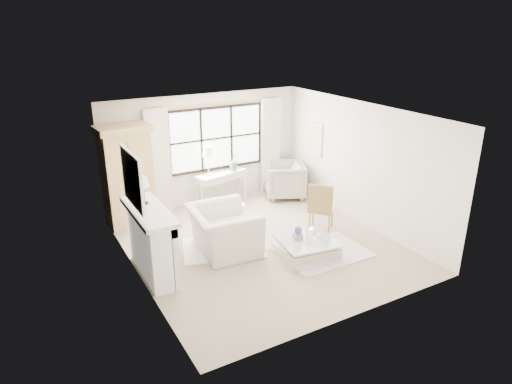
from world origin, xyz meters
TOP-DOWN VIEW (x-y plane):
  - floor at (0.00, 0.00)m, footprint 5.50×5.50m
  - ceiling at (0.00, 0.00)m, footprint 5.50×5.50m
  - wall_back at (0.00, 2.75)m, footprint 5.00×0.00m
  - wall_front at (0.00, -2.75)m, footprint 5.00×0.00m
  - wall_left at (-2.50, 0.00)m, footprint 0.00×5.50m
  - wall_right at (2.50, 0.00)m, footprint 0.00×5.50m
  - window_pane at (0.30, 2.73)m, footprint 2.40×0.02m
  - window_frame at (0.30, 2.72)m, footprint 2.50×0.04m
  - curtain_rod at (0.30, 2.67)m, footprint 3.30×0.04m
  - curtain_left at (-1.20, 2.65)m, footprint 0.55×0.10m
  - curtain_right at (1.80, 2.65)m, footprint 0.55×0.10m
  - fireplace at (-2.27, 0.00)m, footprint 0.58×1.66m
  - mirror_frame at (-2.47, 0.00)m, footprint 0.05×1.15m
  - mirror_glass at (-2.44, 0.00)m, footprint 0.02×1.00m
  - art_frame at (2.47, 1.70)m, footprint 0.04×0.62m
  - art_canvas at (2.45, 1.70)m, footprint 0.01×0.52m
  - mantel_lamp at (-2.23, 0.27)m, footprint 0.22×0.22m
  - armoire at (-2.01, 2.36)m, footprint 1.18×0.79m
  - console_table at (0.28, 2.49)m, footprint 1.37×0.76m
  - console_lamp at (-0.04, 2.48)m, footprint 0.28×0.28m
  - orchid_plant at (0.65, 2.50)m, footprint 0.37×0.36m
  - side_table at (-0.01, 1.10)m, footprint 0.40×0.40m
  - rug_left at (-0.75, 0.24)m, footprint 1.86×1.56m
  - rug_right at (0.88, -0.88)m, footprint 1.69×1.27m
  - club_armchair at (-0.77, 0.16)m, footprint 1.31×1.46m
  - wingback_chair at (1.89, 2.09)m, footprint 1.30×1.28m
  - french_chair at (1.48, 0.01)m, footprint 0.68×0.68m
  - coffee_table at (0.49, -0.85)m, footprint 1.12×1.12m
  - planter_box at (0.36, -0.76)m, footprint 0.18×0.18m
  - planter_flowers at (0.36, -0.76)m, footprint 0.15×0.15m
  - pillar_candle at (0.69, -0.96)m, footprint 0.09×0.09m
  - coffee_vase at (0.78, -0.68)m, footprint 0.18×0.18m

SIDE VIEW (x-z plane):
  - floor at x=0.00m, z-range 0.00..0.00m
  - rug_left at x=-0.75m, z-range 0.00..0.03m
  - rug_right at x=0.88m, z-range 0.00..0.03m
  - coffee_table at x=0.49m, z-range -0.01..0.37m
  - french_chair at x=1.48m, z-range -0.23..0.85m
  - side_table at x=-0.01m, z-range 0.08..0.58m
  - console_table at x=0.28m, z-range 0.00..0.80m
  - planter_box at x=0.36m, z-range 0.38..0.50m
  - pillar_candle at x=0.69m, z-range 0.38..0.50m
  - club_armchair at x=-0.77m, z-range 0.00..0.89m
  - wingback_chair at x=1.89m, z-range 0.00..0.90m
  - coffee_vase at x=0.78m, z-range 0.38..0.55m
  - planter_flowers at x=0.36m, z-range 0.50..0.64m
  - fireplace at x=-2.27m, z-range 0.02..1.28m
  - orchid_plant at x=0.65m, z-range 0.80..1.32m
  - armoire at x=-2.01m, z-range 0.02..2.26m
  - curtain_left at x=-1.20m, z-range 0.00..2.47m
  - curtain_right at x=1.80m, z-range 0.00..2.47m
  - wall_left at x=-2.50m, z-range -1.40..4.10m
  - wall_right at x=2.50m, z-range -1.40..4.10m
  - wall_back at x=0.00m, z-range -1.15..3.85m
  - wall_front at x=0.00m, z-range -1.15..3.85m
  - console_lamp at x=-0.04m, z-range 1.01..1.70m
  - art_frame at x=2.47m, z-range 1.14..1.96m
  - art_canvas at x=2.45m, z-range 1.19..1.91m
  - window_pane at x=0.30m, z-range 0.85..2.35m
  - window_frame at x=0.30m, z-range 0.85..2.35m
  - mantel_lamp at x=-2.23m, z-range 1.40..1.91m
  - mirror_frame at x=-2.47m, z-range 1.37..2.31m
  - mirror_glass at x=-2.44m, z-range 1.44..2.24m
  - curtain_rod at x=0.30m, z-range 2.45..2.49m
  - ceiling at x=0.00m, z-range 2.70..2.70m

